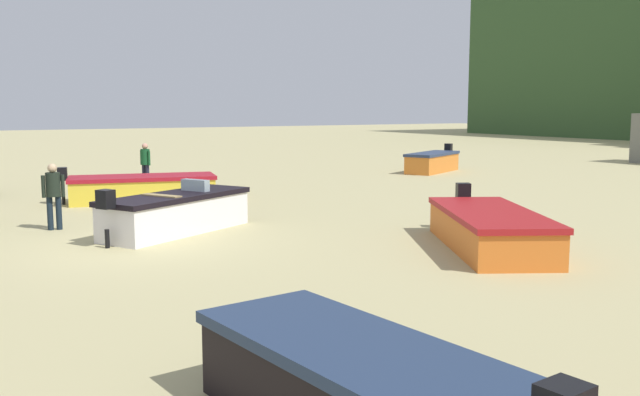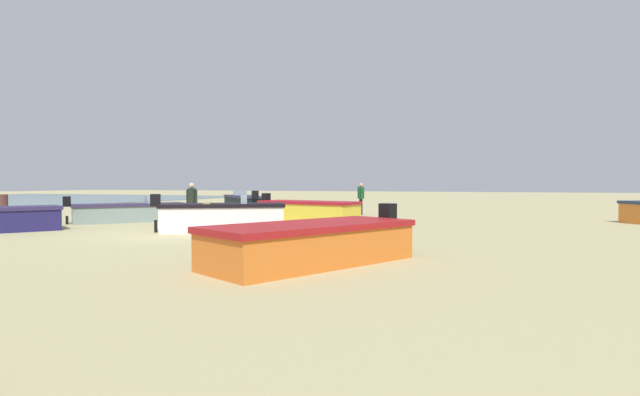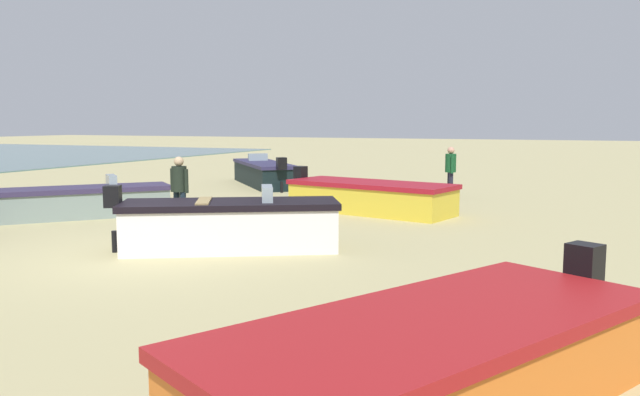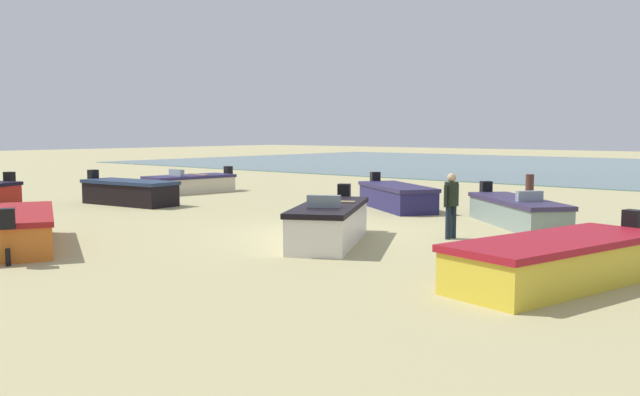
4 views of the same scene
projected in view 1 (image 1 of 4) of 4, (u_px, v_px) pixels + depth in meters
The scene contains 8 objects.
ground_plane at pixel (138, 246), 14.86m from camera, with size 160.00×160.00×0.00m, color tan.
boat_black_0 at pixel (365, 394), 6.15m from camera, with size 4.09×1.82×1.20m.
boat_orange_2 at pixel (432, 162), 31.61m from camera, with size 2.81×3.81×1.22m.
boat_yellow_3 at pixel (142, 188), 21.80m from camera, with size 2.62×4.84×1.14m.
boat_orange_5 at pixel (490, 229), 14.54m from camera, with size 4.72×3.60×1.14m.
boat_white_8 at pixel (176, 213), 16.41m from camera, with size 3.12×4.17×1.25m.
beach_walker_foreground at pixel (145, 161), 25.88m from camera, with size 0.52×0.45×1.62m.
beach_walker_distant at pixel (53, 191), 16.72m from camera, with size 0.39×0.54×1.62m.
Camera 1 is at (14.59, -3.93, 2.99)m, focal length 38.81 mm.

